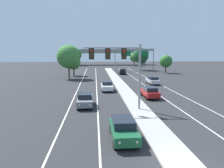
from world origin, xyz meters
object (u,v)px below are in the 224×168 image
object	(u,v)px
overhead_signal_mast	(121,62)
tree_far_right_a	(141,56)
car_oncoming_green	(123,129)
tree_far_left_b	(76,55)
tree_far_right_c	(134,57)
tree_far_right_b	(166,61)
highway_sign_gantry	(134,53)
car_receding_silver	(153,80)
tree_far_left_a	(69,57)
car_receding_black	(122,71)
car_oncoming_grey	(85,100)
car_oncoming_white	(107,86)
car_receding_red	(150,92)
tree_far_left_c	(74,63)

from	to	relation	value
overhead_signal_mast	tree_far_right_a	bearing A→B (deg)	75.69
car_oncoming_green	tree_far_left_b	xyz separation A→B (m)	(-10.87, 86.22, 4.30)
tree_far_left_b	tree_far_right_c	bearing A→B (deg)	-8.75
tree_far_right_b	tree_far_right_c	distance (m)	33.31
highway_sign_gantry	tree_far_left_b	xyz separation A→B (m)	(-21.95, 29.61, -1.05)
highway_sign_gantry	car_receding_silver	bearing A→B (deg)	-93.10
tree_far_right_b	tree_far_left_a	size ratio (longest dim) A/B	0.68
tree_far_right_b	car_receding_black	bearing A→B (deg)	-170.55
car_oncoming_grey	tree_far_left_a	size ratio (longest dim) A/B	0.55
tree_far_left_b	car_oncoming_green	bearing A→B (deg)	-82.81
car_oncoming_green	tree_far_right_b	distance (m)	52.78
overhead_signal_mast	tree_far_right_b	bearing A→B (deg)	65.50
car_receding_black	tree_far_left_b	size ratio (longest dim) A/B	0.57
tree_far_right_a	overhead_signal_mast	bearing A→B (deg)	-104.31
car_oncoming_white	car_receding_red	size ratio (longest dim) A/B	1.00
overhead_signal_mast	tree_far_left_b	bearing A→B (deg)	98.44
highway_sign_gantry	tree_far_right_c	bearing A→B (deg)	79.67
highway_sign_gantry	tree_far_right_a	xyz separation A→B (m)	(2.94, 3.59, -1.05)
car_oncoming_white	tree_far_right_b	size ratio (longest dim) A/B	0.81
overhead_signal_mast	car_oncoming_green	bearing A→B (deg)	-95.11
overhead_signal_mast	car_oncoming_white	xyz separation A→B (m)	(-0.83, 12.52, -4.61)
car_oncoming_white	tree_far_left_a	xyz separation A→B (m)	(-8.20, 16.70, 4.50)
tree_far_right_b	tree_far_right_c	world-z (taller)	tree_far_right_c
overhead_signal_mast	car_receding_black	xyz separation A→B (m)	(5.06, 38.69, -4.61)
overhead_signal_mast	car_receding_silver	distance (m)	21.40
car_oncoming_grey	tree_far_right_a	size ratio (longest dim) A/B	0.57
car_receding_red	tree_far_right_b	xyz separation A→B (m)	(13.68, 34.51, 2.79)
car_receding_black	tree_far_left_b	distance (m)	43.05
car_oncoming_green	car_oncoming_grey	world-z (taller)	same
tree_far_right_c	tree_far_right_b	bearing A→B (deg)	-83.70
car_oncoming_grey	car_receding_red	xyz separation A→B (m)	(9.02, 4.29, 0.00)
tree_far_right_b	tree_far_left_b	distance (m)	47.97
tree_far_right_a	tree_far_left_a	bearing A→B (deg)	-134.26
highway_sign_gantry	car_receding_red	bearing A→B (deg)	-97.27
overhead_signal_mast	car_receding_black	distance (m)	39.29
car_receding_black	car_oncoming_green	bearing A→B (deg)	-97.05
car_oncoming_green	tree_far_right_b	size ratio (longest dim) A/B	0.81
tree_far_right_c	tree_far_left_b	distance (m)	26.94
tree_far_right_b	tree_far_left_b	size ratio (longest dim) A/B	0.71
car_oncoming_white	tree_far_right_c	world-z (taller)	tree_far_right_c
car_oncoming_green	overhead_signal_mast	bearing A→B (deg)	84.89
car_receding_silver	tree_far_right_c	world-z (taller)	tree_far_right_c
tree_far_left_c	tree_far_right_a	xyz separation A→B (m)	(21.82, 16.33, 1.61)
car_receding_red	car_receding_silver	bearing A→B (deg)	73.26
tree_far_left_c	tree_far_left_a	bearing A→B (deg)	-94.35
car_receding_black	overhead_signal_mast	bearing A→B (deg)	-97.46
overhead_signal_mast	car_receding_red	bearing A→B (deg)	52.26
car_oncoming_green	tree_far_left_a	xyz separation A→B (m)	(-8.31, 37.28, 4.50)
tree_far_left_c	tree_far_right_c	size ratio (longest dim) A/B	0.89
overhead_signal_mast	car_receding_silver	bearing A→B (deg)	65.23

